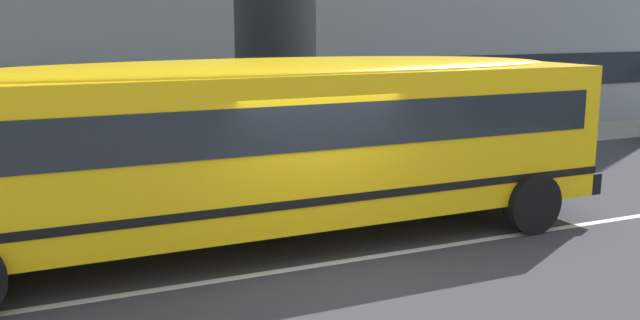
% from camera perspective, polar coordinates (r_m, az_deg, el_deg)
% --- Properties ---
extents(ground_plane, '(400.00, 400.00, 0.00)m').
position_cam_1_polar(ground_plane, '(10.58, 0.04, -8.46)').
color(ground_plane, '#38383D').
extents(sidewalk_far, '(120.00, 3.00, 0.01)m').
position_cam_1_polar(sidewalk_far, '(18.00, -10.62, -0.40)').
color(sidewalk_far, gray).
rests_on(sidewalk_far, ground_plane).
extents(lane_centreline, '(110.00, 0.16, 0.01)m').
position_cam_1_polar(lane_centreline, '(10.58, 0.04, -8.45)').
color(lane_centreline, silver).
rests_on(lane_centreline, ground_plane).
extents(school_bus, '(13.38, 3.17, 2.99)m').
position_cam_1_polar(school_bus, '(11.03, -5.82, 1.82)').
color(school_bus, yellow).
rests_on(school_bus, ground_plane).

